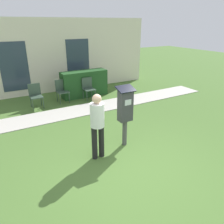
{
  "coord_description": "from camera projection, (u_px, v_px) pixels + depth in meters",
  "views": [
    {
      "loc": [
        -2.4,
        -3.22,
        3.0
      ],
      "look_at": [
        -0.04,
        0.89,
        1.05
      ],
      "focal_mm": 35.0,
      "sensor_mm": 36.0,
      "label": 1
    }
  ],
  "objects": [
    {
      "name": "building_facade",
      "position": [
        47.0,
        57.0,
        9.6
      ],
      "size": [
        10.0,
        0.26,
        3.2
      ],
      "color": "beige",
      "rests_on": "ground"
    },
    {
      "name": "outdoor_chair_middle",
      "position": [
        62.0,
        89.0,
        8.72
      ],
      "size": [
        0.44,
        0.44,
        0.9
      ],
      "rotation": [
        0.0,
        0.0,
        0.06
      ],
      "color": "#334738",
      "rests_on": "ground"
    },
    {
      "name": "outdoor_chair_right",
      "position": [
        88.0,
        87.0,
        9.03
      ],
      "size": [
        0.44,
        0.44,
        0.9
      ],
      "rotation": [
        0.0,
        0.0,
        -0.31
      ],
      "color": "#334738",
      "rests_on": "ground"
    },
    {
      "name": "hedge_row",
      "position": [
        84.0,
        84.0,
        9.41
      ],
      "size": [
        1.96,
        0.6,
        1.1
      ],
      "color": "#1E471E",
      "rests_on": "ground"
    },
    {
      "name": "outdoor_chair_left",
      "position": [
        35.0,
        94.0,
        8.14
      ],
      "size": [
        0.44,
        0.44,
        0.9
      ],
      "rotation": [
        0.0,
        0.0,
        -0.23
      ],
      "color": "#334738",
      "rests_on": "ground"
    },
    {
      "name": "person_standing",
      "position": [
        97.0,
        122.0,
        4.9
      ],
      "size": [
        0.32,
        0.32,
        1.58
      ],
      "rotation": [
        0.0,
        0.0,
        0.38
      ],
      "color": "black",
      "rests_on": "ground"
    },
    {
      "name": "sidewalk",
      "position": [
        73.0,
        112.0,
        7.87
      ],
      "size": [
        12.0,
        1.1,
        0.02
      ],
      "color": "#B7B2A8",
      "rests_on": "ground"
    },
    {
      "name": "parking_meter",
      "position": [
        125.0,
        109.0,
        5.41
      ],
      "size": [
        0.44,
        0.31,
        1.59
      ],
      "color": "#4C4C4C",
      "rests_on": "ground"
    },
    {
      "name": "ground_plane",
      "position": [
        133.0,
        169.0,
        4.83
      ],
      "size": [
        40.0,
        40.0,
        0.0
      ],
      "primitive_type": "plane",
      "color": "#476B2D"
    }
  ]
}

